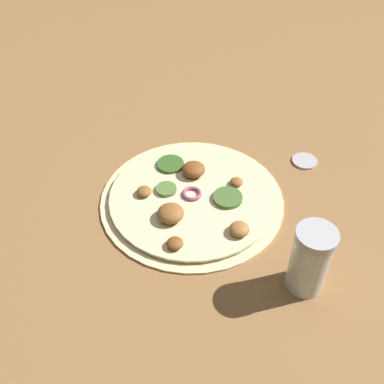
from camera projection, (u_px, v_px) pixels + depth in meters
ground_plane at (192, 200)px, 0.69m from camera, size 3.00×3.00×0.00m
pizza at (192, 197)px, 0.69m from camera, size 0.28×0.28×0.03m
spice_jar at (310, 260)px, 0.55m from camera, size 0.05×0.05×0.10m
loose_cap at (305, 160)px, 0.76m from camera, size 0.04×0.04×0.01m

